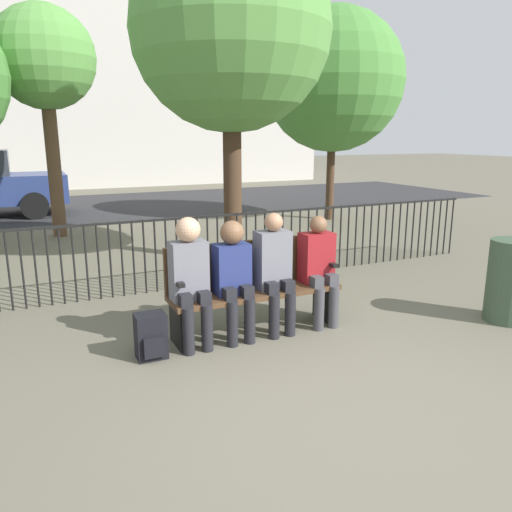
{
  "coord_description": "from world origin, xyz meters",
  "views": [
    {
      "loc": [
        -2.02,
        -2.58,
        1.96
      ],
      "look_at": [
        0.0,
        1.76,
        0.8
      ],
      "focal_mm": 35.0,
      "sensor_mm": 36.0,
      "label": 1
    }
  ],
  "objects_px": {
    "park_bench": "(253,284)",
    "tree_2": "(334,81)",
    "seated_person_3": "(319,265)",
    "backpack": "(151,337)",
    "seated_person_0": "(190,275)",
    "trash_bin": "(510,281)",
    "tree_0": "(231,31)",
    "seated_person_1": "(234,273)",
    "tree_3": "(44,60)",
    "seated_person_2": "(275,267)"
  },
  "relations": [
    {
      "from": "backpack",
      "to": "trash_bin",
      "type": "bearing_deg",
      "value": -10.64
    },
    {
      "from": "seated_person_3",
      "to": "seated_person_1",
      "type": "bearing_deg",
      "value": 179.93
    },
    {
      "from": "tree_2",
      "to": "tree_3",
      "type": "height_order",
      "value": "tree_2"
    },
    {
      "from": "seated_person_3",
      "to": "tree_0",
      "type": "distance_m",
      "value": 4.04
    },
    {
      "from": "seated_person_3",
      "to": "backpack",
      "type": "bearing_deg",
      "value": -176.7
    },
    {
      "from": "seated_person_1",
      "to": "park_bench",
      "type": "bearing_deg",
      "value": 26.5
    },
    {
      "from": "tree_0",
      "to": "tree_3",
      "type": "relative_size",
      "value": 1.14
    },
    {
      "from": "seated_person_3",
      "to": "tree_2",
      "type": "xyz_separation_m",
      "value": [
        3.87,
        5.71,
        2.51
      ]
    },
    {
      "from": "park_bench",
      "to": "seated_person_1",
      "type": "relative_size",
      "value": 1.49
    },
    {
      "from": "seated_person_1",
      "to": "seated_person_3",
      "type": "distance_m",
      "value": 0.96
    },
    {
      "from": "trash_bin",
      "to": "tree_3",
      "type": "bearing_deg",
      "value": 119.78
    },
    {
      "from": "seated_person_2",
      "to": "tree_2",
      "type": "xyz_separation_m",
      "value": [
        4.39,
        5.7,
        2.47
      ]
    },
    {
      "from": "seated_person_0",
      "to": "tree_0",
      "type": "bearing_deg",
      "value": 60.74
    },
    {
      "from": "seated_person_3",
      "to": "tree_3",
      "type": "distance_m",
      "value": 7.1
    },
    {
      "from": "seated_person_1",
      "to": "trash_bin",
      "type": "xyz_separation_m",
      "value": [
        2.86,
        -0.8,
        -0.22
      ]
    },
    {
      "from": "seated_person_1",
      "to": "seated_person_3",
      "type": "height_order",
      "value": "seated_person_1"
    },
    {
      "from": "backpack",
      "to": "park_bench",
      "type": "bearing_deg",
      "value": 11.98
    },
    {
      "from": "tree_0",
      "to": "backpack",
      "type": "bearing_deg",
      "value": -124.15
    },
    {
      "from": "tree_2",
      "to": "tree_3",
      "type": "distance_m",
      "value": 6.03
    },
    {
      "from": "seated_person_0",
      "to": "seated_person_1",
      "type": "xyz_separation_m",
      "value": [
        0.43,
        -0.0,
        -0.03
      ]
    },
    {
      "from": "tree_0",
      "to": "seated_person_3",
      "type": "bearing_deg",
      "value": -94.65
    },
    {
      "from": "tree_2",
      "to": "tree_3",
      "type": "bearing_deg",
      "value": 175.0
    },
    {
      "from": "tree_0",
      "to": "seated_person_1",
      "type": "bearing_deg",
      "value": -112.34
    },
    {
      "from": "seated_person_3",
      "to": "trash_bin",
      "type": "bearing_deg",
      "value": -22.89
    },
    {
      "from": "seated_person_0",
      "to": "tree_2",
      "type": "distance_m",
      "value": 8.14
    },
    {
      "from": "seated_person_0",
      "to": "trash_bin",
      "type": "relative_size",
      "value": 1.39
    },
    {
      "from": "tree_3",
      "to": "trash_bin",
      "type": "xyz_separation_m",
      "value": [
        4.02,
        -7.03,
        -2.86
      ]
    },
    {
      "from": "backpack",
      "to": "trash_bin",
      "type": "relative_size",
      "value": 0.47
    },
    {
      "from": "tree_0",
      "to": "park_bench",
      "type": "bearing_deg",
      "value": -108.58
    },
    {
      "from": "seated_person_0",
      "to": "tree_0",
      "type": "height_order",
      "value": "tree_0"
    },
    {
      "from": "seated_person_1",
      "to": "tree_3",
      "type": "bearing_deg",
      "value": 100.61
    },
    {
      "from": "tree_3",
      "to": "trash_bin",
      "type": "bearing_deg",
      "value": -60.22
    },
    {
      "from": "seated_person_0",
      "to": "trash_bin",
      "type": "height_order",
      "value": "seated_person_0"
    },
    {
      "from": "park_bench",
      "to": "tree_3",
      "type": "bearing_deg",
      "value": 103.18
    },
    {
      "from": "tree_3",
      "to": "tree_2",
      "type": "bearing_deg",
      "value": -5.0
    },
    {
      "from": "seated_person_3",
      "to": "park_bench",
      "type": "bearing_deg",
      "value": 169.34
    },
    {
      "from": "seated_person_2",
      "to": "seated_person_3",
      "type": "distance_m",
      "value": 0.52
    },
    {
      "from": "tree_2",
      "to": "backpack",
      "type": "bearing_deg",
      "value": -134.38
    },
    {
      "from": "seated_person_3",
      "to": "backpack",
      "type": "relative_size",
      "value": 2.78
    },
    {
      "from": "seated_person_2",
      "to": "trash_bin",
      "type": "height_order",
      "value": "seated_person_2"
    },
    {
      "from": "seated_person_1",
      "to": "seated_person_2",
      "type": "bearing_deg",
      "value": 0.32
    },
    {
      "from": "seated_person_0",
      "to": "seated_person_3",
      "type": "xyz_separation_m",
      "value": [
        1.39,
        -0.0,
        -0.06
      ]
    },
    {
      "from": "tree_2",
      "to": "trash_bin",
      "type": "distance_m",
      "value": 7.32
    },
    {
      "from": "seated_person_3",
      "to": "tree_3",
      "type": "height_order",
      "value": "tree_3"
    },
    {
      "from": "backpack",
      "to": "seated_person_2",
      "type": "bearing_deg",
      "value": 4.77
    },
    {
      "from": "seated_person_3",
      "to": "backpack",
      "type": "height_order",
      "value": "seated_person_3"
    },
    {
      "from": "seated_person_0",
      "to": "tree_2",
      "type": "bearing_deg",
      "value": 47.26
    },
    {
      "from": "backpack",
      "to": "tree_3",
      "type": "height_order",
      "value": "tree_3"
    },
    {
      "from": "park_bench",
      "to": "tree_2",
      "type": "distance_m",
      "value": 7.68
    },
    {
      "from": "seated_person_0",
      "to": "backpack",
      "type": "relative_size",
      "value": 2.97
    }
  ]
}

